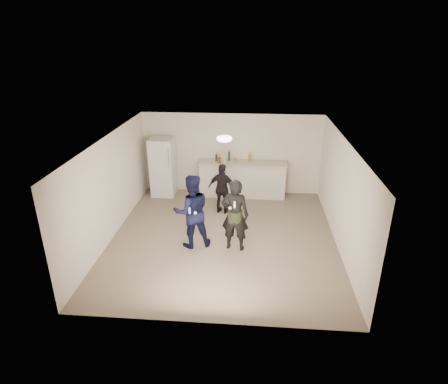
# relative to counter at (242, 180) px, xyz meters

# --- Properties ---
(floor) EXTENTS (6.00, 6.00, 0.00)m
(floor) POSITION_rel_counter_xyz_m (-0.37, -2.67, -0.53)
(floor) COLOR #6B5B4C
(floor) RESTS_ON ground
(ceiling) EXTENTS (6.00, 6.00, 0.00)m
(ceiling) POSITION_rel_counter_xyz_m (-0.37, -2.67, 1.98)
(ceiling) COLOR silver
(ceiling) RESTS_ON wall_back
(wall_back) EXTENTS (6.00, 0.00, 6.00)m
(wall_back) POSITION_rel_counter_xyz_m (-0.37, 0.33, 0.72)
(wall_back) COLOR beige
(wall_back) RESTS_ON floor
(wall_front) EXTENTS (6.00, 0.00, 6.00)m
(wall_front) POSITION_rel_counter_xyz_m (-0.37, -5.67, 0.72)
(wall_front) COLOR beige
(wall_front) RESTS_ON floor
(wall_left) EXTENTS (0.00, 6.00, 6.00)m
(wall_left) POSITION_rel_counter_xyz_m (-3.12, -2.67, 0.72)
(wall_left) COLOR beige
(wall_left) RESTS_ON floor
(wall_right) EXTENTS (0.00, 6.00, 6.00)m
(wall_right) POSITION_rel_counter_xyz_m (2.38, -2.67, 0.72)
(wall_right) COLOR beige
(wall_right) RESTS_ON floor
(counter) EXTENTS (2.60, 0.56, 1.05)m
(counter) POSITION_rel_counter_xyz_m (0.00, 0.00, 0.00)
(counter) COLOR beige
(counter) RESTS_ON floor
(counter_top) EXTENTS (2.68, 0.64, 0.04)m
(counter_top) POSITION_rel_counter_xyz_m (0.00, 0.00, 0.55)
(counter_top) COLOR #BEB693
(counter_top) RESTS_ON counter
(fridge) EXTENTS (0.70, 0.70, 1.80)m
(fridge) POSITION_rel_counter_xyz_m (-2.45, -0.07, 0.38)
(fridge) COLOR silver
(fridge) RESTS_ON floor
(fridge_handle) EXTENTS (0.02, 0.02, 0.60)m
(fridge_handle) POSITION_rel_counter_xyz_m (-2.17, -0.44, 0.78)
(fridge_handle) COLOR #B8B9BD
(fridge_handle) RESTS_ON fridge
(ceiling_dome) EXTENTS (0.36, 0.36, 0.16)m
(ceiling_dome) POSITION_rel_counter_xyz_m (-0.37, -2.37, 1.93)
(ceiling_dome) COLOR white
(ceiling_dome) RESTS_ON ceiling
(shaker) EXTENTS (0.08, 0.08, 0.17)m
(shaker) POSITION_rel_counter_xyz_m (-0.22, -0.08, 0.65)
(shaker) COLOR #BCBCC1
(shaker) RESTS_ON counter_top
(man) EXTENTS (1.04, 0.91, 1.79)m
(man) POSITION_rel_counter_xyz_m (-1.06, -3.07, 0.37)
(man) COLOR #0E133E
(man) RESTS_ON floor
(woman) EXTENTS (0.68, 0.50, 1.74)m
(woman) POSITION_rel_counter_xyz_m (-0.06, -3.14, 0.35)
(woman) COLOR black
(woman) RESTS_ON floor
(camo_shorts) EXTENTS (0.34, 0.34, 0.28)m
(camo_shorts) POSITION_rel_counter_xyz_m (-0.06, -3.14, 0.32)
(camo_shorts) COLOR #273618
(camo_shorts) RESTS_ON woman
(spectator) EXTENTS (0.91, 0.56, 1.44)m
(spectator) POSITION_rel_counter_xyz_m (-0.50, -1.25, 0.19)
(spectator) COLOR black
(spectator) RESTS_ON floor
(remote_man) EXTENTS (0.04, 0.04, 0.15)m
(remote_man) POSITION_rel_counter_xyz_m (-1.06, -3.35, 0.53)
(remote_man) COLOR white
(remote_man) RESTS_ON man
(nunchuk_man) EXTENTS (0.07, 0.07, 0.07)m
(nunchuk_man) POSITION_rel_counter_xyz_m (-0.94, -3.32, 0.45)
(nunchuk_man) COLOR white
(nunchuk_man) RESTS_ON man
(remote_woman) EXTENTS (0.04, 0.04, 0.15)m
(remote_woman) POSITION_rel_counter_xyz_m (-0.06, -3.39, 0.72)
(remote_woman) COLOR white
(remote_woman) RESTS_ON woman
(nunchuk_woman) EXTENTS (0.07, 0.07, 0.07)m
(nunchuk_woman) POSITION_rel_counter_xyz_m (-0.16, -3.36, 0.62)
(nunchuk_woman) COLOR silver
(nunchuk_woman) RESTS_ON woman
(bottle_cluster) EXTENTS (1.07, 0.37, 0.28)m
(bottle_cluster) POSITION_rel_counter_xyz_m (-0.43, -0.00, 0.67)
(bottle_cluster) COLOR #9C6816
(bottle_cluster) RESTS_ON counter_top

